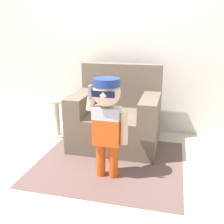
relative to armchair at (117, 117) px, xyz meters
name	(u,v)px	position (x,y,z in m)	size (l,w,h in m)	color
ground_plane	(109,142)	(-0.11, -0.01, -0.35)	(10.00, 10.00, 0.00)	#BCB29E
wall_back	(119,38)	(-0.11, 0.56, 0.95)	(10.00, 0.05, 2.60)	silver
armchair	(117,117)	(0.00, 0.00, 0.00)	(1.05, 0.85, 0.99)	#6B5B4C
person_child	(107,113)	(0.09, -0.82, 0.31)	(0.40, 0.30, 0.99)	#E05119
side_table	(57,114)	(-0.84, 0.04, -0.03)	(0.33, 0.33, 0.52)	beige
rug	(110,162)	(0.04, -0.54, -0.34)	(1.57, 1.41, 0.01)	brown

